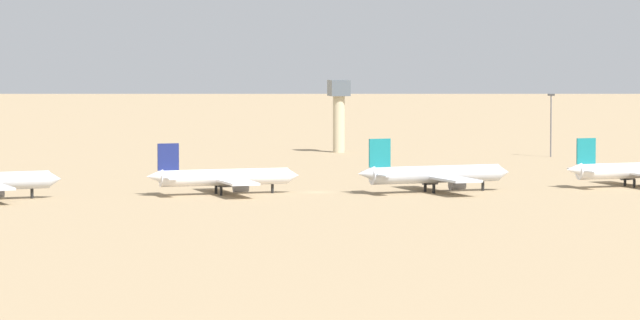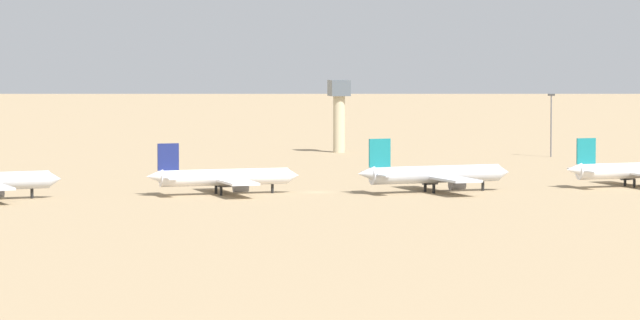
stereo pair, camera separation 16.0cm
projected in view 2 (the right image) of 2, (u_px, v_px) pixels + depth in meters
name	position (u px, v px, depth m)	size (l,w,h in m)	color
ground	(318.00, 192.00, 370.69)	(4000.00, 4000.00, 0.00)	#9E8460
ridge_center	(199.00, 18.00, 1441.62)	(276.29, 254.62, 91.14)	gray
parked_jet_navy_2	(223.00, 177.00, 365.04)	(31.25, 26.34, 10.32)	white
parked_jet_teal_3	(434.00, 174.00, 369.94)	(33.31, 28.23, 11.00)	silver
parked_jet_teal_4	(634.00, 171.00, 383.46)	(31.32, 26.47, 10.34)	white
control_tower	(339.00, 109.00, 496.42)	(5.20, 5.20, 19.49)	#C6B793
light_pole_west	(551.00, 121.00, 478.15)	(1.80, 0.50, 16.34)	#59595E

